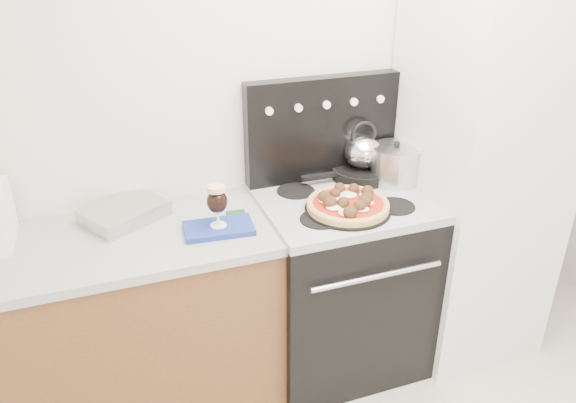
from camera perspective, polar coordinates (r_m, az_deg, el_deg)
name	(u,v)px	position (r m, az deg, el deg)	size (l,w,h in m)	color
room_shell	(451,226)	(1.73, 16.20, -2.44)	(3.52, 3.01, 2.52)	beige
base_cabinet	(109,334)	(2.66, -17.71, -12.67)	(1.45, 0.60, 0.86)	brown
countertop	(93,246)	(2.41, -19.16, -4.31)	(1.48, 0.63, 0.04)	#A8A8A8
stove_body	(340,285)	(2.83, 5.27, -8.49)	(0.76, 0.65, 0.88)	black
cooktop	(344,203)	(2.59, 5.69, -0.13)	(0.76, 0.65, 0.04)	#ADADB2
backguard	(322,128)	(2.72, 3.47, 7.42)	(0.76, 0.08, 0.50)	black
fridge	(476,174)	(2.91, 18.55, 2.66)	(0.64, 0.68, 1.90)	silver
foil_sheet	(125,213)	(2.52, -16.28, -1.09)	(0.33, 0.24, 0.07)	silver
oven_mitt	(219,228)	(2.36, -7.05, -2.72)	(0.29, 0.17, 0.02)	navy
beer_glass	(217,206)	(2.31, -7.19, -0.44)	(0.09, 0.09, 0.19)	black
pizza_pan	(348,209)	(2.48, 6.08, -0.81)	(0.38, 0.38, 0.01)	black
pizza	(348,203)	(2.46, 6.12, -0.16)	(0.36, 0.36, 0.05)	#E9CA6C
skillet	(361,173)	(2.80, 7.46, 2.92)	(0.29, 0.29, 0.05)	black
tea_kettle	(363,149)	(2.76, 7.61, 5.33)	(0.18, 0.18, 0.20)	white
stock_pot	(395,165)	(2.76, 10.84, 3.64)	(0.24, 0.24, 0.17)	silver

